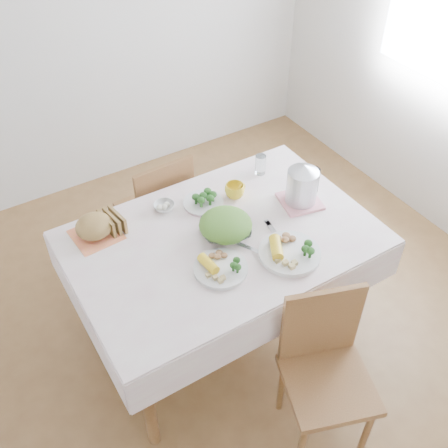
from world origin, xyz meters
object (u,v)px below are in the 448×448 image
dinner_plate_left (221,269)px  dinner_plate_right (289,254)px  electric_kettle (302,184)px  dining_table (223,288)px  chair_near (330,379)px  chair_far (154,204)px  salad_bowl (226,230)px  yellow_mug (235,191)px

dinner_plate_left → dinner_plate_right: bearing=-14.9°
electric_kettle → dinner_plate_left: bearing=-177.4°
dining_table → electric_kettle: bearing=1.0°
dining_table → chair_near: size_ratio=1.62×
chair_near → chair_far: (-0.13, 1.51, -0.00)m
chair_far → salad_bowl: chair_far is taller
dining_table → chair_near: chair_near is taller
chair_far → yellow_mug: bearing=115.0°
dining_table → chair_near: bearing=-83.7°
chair_near → dinner_plate_right: 0.60m
dinner_plate_left → salad_bowl: bearing=52.9°
salad_bowl → electric_kettle: electric_kettle is taller
chair_near → yellow_mug: (0.13, 1.01, 0.34)m
dining_table → yellow_mug: size_ratio=13.29×
chair_near → salad_bowl: chair_near is taller
chair_near → dinner_plate_left: chair_near is taller
yellow_mug → electric_kettle: size_ratio=0.46×
dining_table → dinner_plate_right: size_ratio=4.68×
dining_table → dinner_plate_left: bearing=-123.9°
dining_table → yellow_mug: bearing=46.7°
chair_near → dinner_plate_left: 0.69m
salad_bowl → dinner_plate_left: salad_bowl is taller
salad_bowl → dining_table: bearing=-166.0°
chair_near → electric_kettle: size_ratio=3.75×
yellow_mug → electric_kettle: electric_kettle is taller
dinner_plate_left → electric_kettle: size_ratio=1.12×
yellow_mug → dinner_plate_left: bearing=-129.3°
chair_far → yellow_mug: chair_far is taller
chair_far → chair_near: bearing=92.4°
dinner_plate_right → electric_kettle: size_ratio=1.30×
dinner_plate_right → electric_kettle: electric_kettle is taller
chair_far → dinner_plate_left: (-0.08, -0.93, 0.31)m
dinner_plate_right → yellow_mug: size_ratio=2.84×
dining_table → electric_kettle: electric_kettle is taller
dinner_plate_left → chair_near: bearing=-69.8°
chair_far → salad_bowl: size_ratio=3.48×
chair_near → chair_far: 1.52m
chair_far → dinner_plate_left: size_ratio=3.37×
salad_bowl → chair_near: bearing=-85.1°
chair_far → dinner_plate_right: 1.09m
dinner_plate_left → electric_kettle: (0.62, 0.20, 0.11)m
chair_far → electric_kettle: electric_kettle is taller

